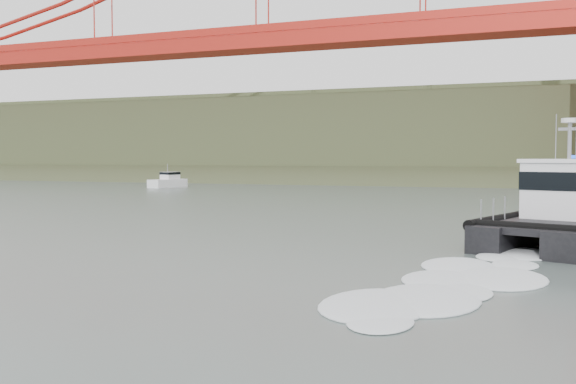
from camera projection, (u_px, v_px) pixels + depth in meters
name	position (u px, v px, depth m)	size (l,w,h in m)	color
ground	(209.00, 278.00, 21.31)	(400.00, 400.00, 0.00)	#4E5C58
headlands	(483.00, 144.00, 138.08)	(500.00, 105.36, 27.12)	#3C492A
patrol_boat	(568.00, 210.00, 30.30)	(8.31, 13.32, 6.08)	black
motorboat	(168.00, 181.00, 88.27)	(3.01, 6.30, 3.33)	white
nav_buoy	(557.00, 192.00, 59.47)	(1.61, 1.61, 3.35)	red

